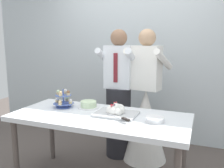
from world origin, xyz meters
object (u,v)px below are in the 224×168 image
cupcake_stand (63,100)px  round_cake (88,105)px  dessert_table (99,122)px  main_cake_tray (116,111)px  plate_stack (155,119)px  person_groom (118,101)px  person_bride (145,116)px

cupcake_stand → round_cake: (0.27, 0.09, -0.05)m
dessert_table → main_cake_tray: 0.21m
dessert_table → plate_stack: plate_stack is taller
main_cake_tray → person_groom: bearing=107.8°
plate_stack → person_bride: (-0.26, 0.74, -0.21)m
main_cake_tray → person_bride: (0.14, 0.68, -0.23)m
dessert_table → round_cake: bearing=137.7°
dessert_table → cupcake_stand: bearing=166.4°
cupcake_stand → plate_stack: 1.07m
dessert_table → main_cake_tray: (0.16, 0.06, 0.12)m
cupcake_stand → person_groom: bearing=53.4°
dessert_table → cupcake_stand: 0.53m
plate_stack → person_groom: size_ratio=0.11×
round_cake → person_bride: bearing=45.4°
main_cake_tray → plate_stack: 0.41m
dessert_table → main_cake_tray: main_cake_tray is taller
cupcake_stand → round_cake: cupcake_stand is taller
dessert_table → person_groom: size_ratio=1.08×
main_cake_tray → plate_stack: (0.41, -0.05, -0.02)m
cupcake_stand → plate_stack: (1.06, -0.11, -0.06)m
person_bride → round_cake: bearing=-134.6°
main_cake_tray → person_groom: (-0.21, 0.66, -0.07)m
plate_stack → person_bride: size_ratio=0.11×
main_cake_tray → person_bride: size_ratio=0.25×
dessert_table → plate_stack: 0.57m
main_cake_tray → round_cake: size_ratio=1.75×
round_cake → person_groom: 0.55m
dessert_table → round_cake: size_ratio=7.50×
main_cake_tray → person_groom: person_groom is taller
person_groom → person_bride: same height
round_cake → main_cake_tray: bearing=-20.6°
round_cake → person_groom: size_ratio=0.14×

